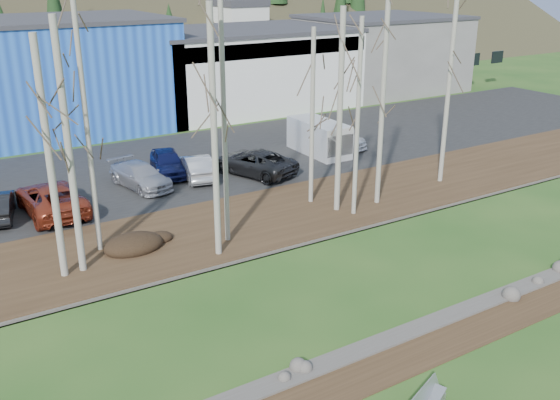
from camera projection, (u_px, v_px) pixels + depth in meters
ground at (510, 367)px, 19.40m from camera, size 200.00×200.00×0.00m
dirt_strip at (459, 335)px, 21.07m from camera, size 80.00×1.80×0.03m
near_bank_rocks at (437, 322)px, 21.87m from camera, size 80.00×0.80×0.50m
river at (363, 276)px, 25.12m from camera, size 80.00×8.00×0.90m
far_bank_rocks at (306, 241)px, 28.38m from camera, size 80.00×0.80×0.46m
far_bank at (269, 217)px, 30.90m from camera, size 80.00×7.00×0.15m
parking_lot at (183, 164)px, 39.24m from camera, size 80.00×14.00×0.14m
building_blue at (28, 77)px, 45.96m from camera, size 20.40×12.24×8.30m
building_white at (242, 68)px, 55.16m from camera, size 18.36×12.24×6.80m
building_grey at (381, 53)px, 63.04m from camera, size 14.28×12.24×7.30m
dirt_mound at (133, 244)px, 27.09m from camera, size 2.63×1.86×0.52m
birch_0 at (50, 162)px, 23.26m from camera, size 0.28×0.28×9.41m
birch_1 at (87, 128)px, 25.32m from camera, size 0.21×0.21×10.81m
birch_2 at (69, 151)px, 23.61m from camera, size 0.28×0.28×10.00m
birch_3 at (224, 111)px, 26.10m from camera, size 0.22×0.22×11.78m
birch_4 at (214, 136)px, 24.99m from camera, size 0.27×0.27×10.37m
birch_5 at (312, 118)px, 31.24m from camera, size 0.23×0.23×8.89m
birch_6 at (358, 120)px, 29.53m from camera, size 0.22×0.22×9.50m
birch_7 at (340, 113)px, 29.97m from camera, size 0.28×0.28×9.91m
birch_8 at (383, 98)px, 30.75m from camera, size 0.25×0.25×10.94m
birch_9 at (449, 80)px, 33.95m from camera, size 0.25×0.25×11.61m
car_2 at (51, 198)px, 30.94m from camera, size 2.76×5.71×1.57m
car_3 at (140, 176)px, 34.71m from camera, size 2.70×4.89×1.34m
car_4 at (168, 162)px, 36.85m from camera, size 2.72×4.66×1.49m
car_5 at (196, 167)px, 36.20m from camera, size 2.38×4.47×1.40m
car_6 at (254, 162)px, 36.91m from camera, size 4.17×5.90×1.49m
car_7 at (336, 137)px, 42.72m from camera, size 2.69×5.02×1.38m
van_white at (321, 138)px, 40.88m from camera, size 2.21×4.97×2.14m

